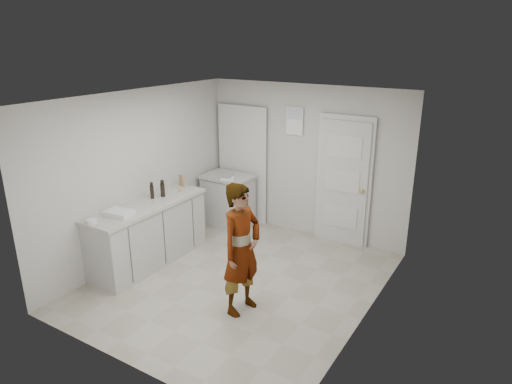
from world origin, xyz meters
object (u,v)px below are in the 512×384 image
Objects in this scene: person at (241,249)px; spice_jar at (180,189)px; baking_dish at (119,213)px; egg_bowl at (92,221)px; oil_cruet_b at (152,191)px; oil_cruet_a at (163,188)px; cake_mix_box at (182,181)px.

person reaches higher than spice_jar.
baking_dish is (-1.85, -0.18, 0.14)m from person.
person is 22.26× the size of spice_jar.
person reaches higher than egg_bowl.
baking_dish is (0.09, -0.73, -0.09)m from oil_cruet_b.
person is at bearing -29.32° from spice_jar.
person is at bearing -20.45° from oil_cruet_a.
egg_bowl is at bearing -93.25° from oil_cruet_a.
baking_dish is (0.10, -1.42, -0.06)m from cake_mix_box.
person is at bearing -15.80° from oil_cruet_b.
cake_mix_box is 0.55m from oil_cruet_a.
cake_mix_box is 1.42m from baking_dish.
person is 2.02m from oil_cruet_b.
spice_jar reaches higher than baking_dish.
egg_bowl is at bearing -89.78° from oil_cruet_b.
oil_cruet_a reaches higher than cake_mix_box.
egg_bowl is (0.02, -1.80, -0.06)m from cake_mix_box.
cake_mix_box is 2.44× the size of spice_jar.
oil_cruet_a is (-0.07, -0.31, 0.09)m from spice_jar.
baking_dish is at bearing -89.09° from oil_cruet_a.
oil_cruet_b is at bearing 97.01° from baking_dish.
cake_mix_box is 0.67× the size of oil_cruet_a.
spice_jar reaches higher than egg_bowl.
baking_dish is at bearing -82.99° from oil_cruet_b.
spice_jar is at bearing 69.09° from person.
person is 2.06m from spice_jar.
oil_cruet_a reaches higher than egg_bowl.
cake_mix_box is 0.45× the size of baking_dish.
spice_jar is (0.15, -0.23, -0.05)m from cake_mix_box.
person is 9.12× the size of cake_mix_box.
baking_dish is (0.01, -0.87, -0.10)m from oil_cruet_a.
oil_cruet_a is at bearing -66.16° from cake_mix_box.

